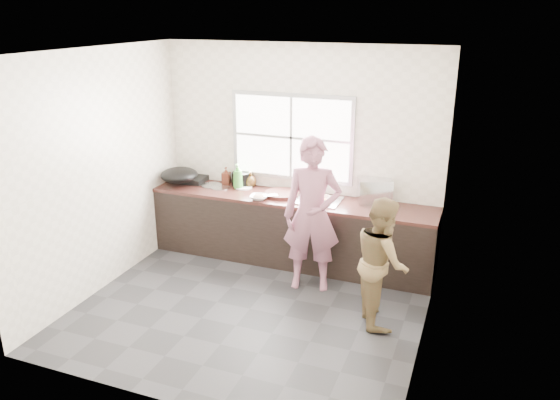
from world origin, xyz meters
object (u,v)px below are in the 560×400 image
at_px(bottle_brown_tall, 226,176).
at_px(bottle_green, 238,176).
at_px(black_pot, 241,179).
at_px(pot_lid_left, 211,185).
at_px(bowl_held, 308,201).
at_px(bowl_mince, 259,197).
at_px(bottle_brown_short, 250,180).
at_px(wok, 179,175).
at_px(pot_lid_right, 220,187).
at_px(burner, 191,178).
at_px(woman, 312,220).
at_px(bowl_crabs, 321,201).
at_px(glass_jar, 247,182).
at_px(dish_rack, 375,190).
at_px(cutting_board, 282,194).
at_px(plate_food, 243,187).
at_px(person_side, 382,261).

bearing_deg(bottle_brown_tall, bottle_green, -29.46).
relative_size(black_pot, pot_lid_left, 0.90).
xyz_separation_m(bowl_held, black_pot, (-1.04, 0.35, 0.06)).
xyz_separation_m(bowl_mince, pot_lid_left, (-0.80, 0.28, -0.02)).
relative_size(bottle_brown_short, wok, 0.38).
relative_size(bottle_brown_short, pot_lid_right, 0.74).
relative_size(bowl_held, pot_lid_left, 0.72).
distance_m(bowl_mince, bottle_green, 0.54).
relative_size(bottle_brown_short, burner, 0.42).
distance_m(woman, bowl_crabs, 0.50).
height_order(pot_lid_left, pot_lid_right, pot_lid_left).
relative_size(bottle_brown_tall, glass_jar, 2.06).
height_order(woman, pot_lid_left, woman).
distance_m(glass_jar, dish_rack, 1.70).
bearing_deg(black_pot, dish_rack, -0.80).
height_order(bottle_green, bottle_brown_short, bottle_green).
distance_m(bowl_held, dish_rack, 0.82).
relative_size(cutting_board, bottle_brown_tall, 2.09).
height_order(bowl_mince, wok, wok).
relative_size(bottle_green, glass_jar, 3.34).
relative_size(cutting_board, bowl_held, 2.15).
relative_size(bottle_brown_tall, pot_lid_right, 0.83).
distance_m(bowl_crabs, bottle_brown_tall, 1.44).
bearing_deg(bottle_brown_short, pot_lid_right, -150.37).
height_order(bottle_brown_short, pot_lid_right, bottle_brown_short).
bearing_deg(woman, plate_food, 136.63).
relative_size(person_side, bottle_green, 4.01).
bearing_deg(black_pot, cutting_board, -16.42).
height_order(bowl_held, burner, burner).
relative_size(bowl_crabs, bottle_brown_tall, 0.96).
xyz_separation_m(person_side, burner, (-2.86, 1.21, 0.22)).
bearing_deg(pot_lid_right, plate_food, 21.14).
bearing_deg(glass_jar, pot_lid_left, -159.81).
bearing_deg(woman, cutting_board, 122.20).
relative_size(plate_food, dish_rack, 0.59).
distance_m(bowl_crabs, pot_lid_left, 1.55).
distance_m(bottle_brown_short, pot_lid_left, 0.53).
bearing_deg(wok, bottle_green, 13.30).
relative_size(cutting_board, dish_rack, 1.10).
bearing_deg(bottle_green, bowl_crabs, -7.62).
bearing_deg(bottle_brown_short, woman, -35.36).
xyz_separation_m(bowl_crabs, bottle_brown_tall, (-1.41, 0.29, 0.07)).
xyz_separation_m(bowl_mince, plate_food, (-0.37, 0.35, -0.02)).
relative_size(plate_food, bottle_brown_tall, 1.11).
distance_m(bottle_green, pot_lid_left, 0.41).
distance_m(dish_rack, pot_lid_right, 2.00).
bearing_deg(bowl_held, cutting_board, 157.18).
bearing_deg(cutting_board, glass_jar, 161.37).
height_order(plate_food, glass_jar, glass_jar).
bearing_deg(bowl_mince, burner, 160.83).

